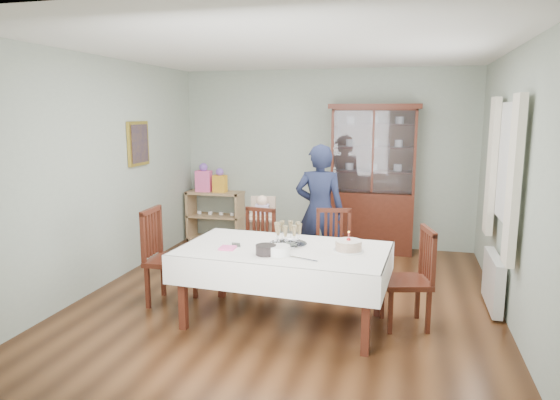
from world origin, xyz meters
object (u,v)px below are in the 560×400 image
(dining_table, at_px, (284,285))
(birthday_cake, at_px, (348,246))
(chair_far_right, at_px, (334,268))
(champagne_tray, at_px, (288,238))
(sideboard, at_px, (215,216))
(china_cabinet, at_px, (373,177))
(chair_end_left, at_px, (170,275))
(high_chair, at_px, (262,241))
(chair_end_right, at_px, (407,297))
(woman, at_px, (320,211))
(gift_bag_pink, at_px, (204,179))
(chair_far_left, at_px, (255,263))
(gift_bag_orange, at_px, (220,181))

(dining_table, height_order, birthday_cake, birthday_cake)
(chair_far_right, height_order, champagne_tray, champagne_tray)
(sideboard, bearing_deg, china_cabinet, -0.49)
(chair_end_left, height_order, high_chair, chair_end_left)
(chair_far_right, height_order, chair_end_left, chair_end_left)
(chair_end_right, bearing_deg, sideboard, -146.24)
(dining_table, distance_m, champagne_tray, 0.46)
(sideboard, distance_m, high_chair, 1.75)
(woman, bearing_deg, sideboard, -38.16)
(birthday_cake, bearing_deg, champagne_tray, 173.06)
(china_cabinet, distance_m, chair_end_left, 3.41)
(sideboard, xyz_separation_m, champagne_tray, (1.87, -2.76, 0.43))
(chair_far_right, bearing_deg, high_chair, 136.80)
(chair_far_right, bearing_deg, dining_table, -123.50)
(chair_end_right, relative_size, gift_bag_pink, 2.13)
(chair_far_left, height_order, gift_bag_orange, gift_bag_orange)
(sideboard, height_order, chair_far_right, chair_far_right)
(chair_end_right, bearing_deg, high_chair, -141.25)
(champagne_tray, bearing_deg, gift_bag_orange, 122.86)
(chair_end_right, bearing_deg, champagne_tray, -99.99)
(china_cabinet, bearing_deg, dining_table, -102.86)
(chair_end_left, relative_size, birthday_cake, 3.61)
(sideboard, relative_size, chair_far_right, 0.95)
(dining_table, relative_size, birthday_cake, 7.17)
(high_chair, relative_size, gift_bag_orange, 2.60)
(chair_end_right, bearing_deg, birthday_cake, -87.52)
(chair_end_right, bearing_deg, woman, -155.06)
(dining_table, bearing_deg, chair_far_left, 121.63)
(chair_end_left, height_order, birthday_cake, chair_end_left)
(china_cabinet, xyz_separation_m, chair_far_left, (-1.25, -1.87, -0.85))
(sideboard, xyz_separation_m, chair_end_right, (3.03, -2.66, -0.11))
(woman, bearing_deg, birthday_cake, 106.62)
(chair_far_left, xyz_separation_m, high_chair, (-0.08, 0.60, 0.12))
(dining_table, height_order, chair_far_left, chair_far_left)
(china_cabinet, relative_size, sideboard, 2.42)
(dining_table, xyz_separation_m, chair_end_left, (-1.32, 0.19, -0.08))
(china_cabinet, distance_m, gift_bag_orange, 2.41)
(dining_table, height_order, chair_end_left, chair_end_left)
(woman, distance_m, gift_bag_orange, 2.28)
(gift_bag_pink, bearing_deg, chair_far_right, -38.16)
(china_cabinet, relative_size, birthday_cake, 7.55)
(gift_bag_orange, bearing_deg, woman, -35.94)
(birthday_cake, bearing_deg, gift_bag_orange, 130.17)
(china_cabinet, distance_m, sideboard, 2.60)
(chair_far_left, relative_size, chair_end_left, 0.88)
(woman, xyz_separation_m, birthday_cake, (0.53, -1.48, -0.03))
(birthday_cake, bearing_deg, chair_end_left, 175.49)
(chair_far_right, relative_size, chair_end_right, 0.98)
(chair_far_left, xyz_separation_m, gift_bag_orange, (-1.15, 1.87, 0.70))
(chair_far_right, relative_size, gift_bag_pink, 2.08)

